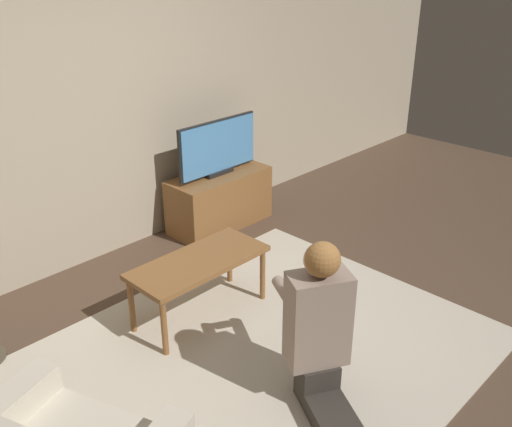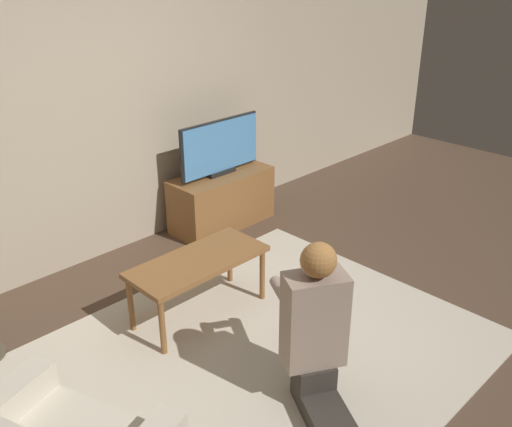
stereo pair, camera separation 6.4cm
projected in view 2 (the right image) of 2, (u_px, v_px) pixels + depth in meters
ground_plane at (259, 355)px, 3.69m from camera, size 10.00×10.00×0.00m
wall_back at (82, 105)px, 4.38m from camera, size 10.00×0.06×2.60m
rug at (259, 354)px, 3.69m from camera, size 2.81×2.31×0.02m
tv_stand at (222, 200)px, 5.33m from camera, size 0.98×0.42×0.51m
tv at (220, 147)px, 5.12m from camera, size 0.89×0.08×0.51m
coffee_table at (198, 266)px, 3.93m from camera, size 0.98×0.43×0.46m
person_kneeling at (316, 328)px, 3.12m from camera, size 0.63×0.86×1.01m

